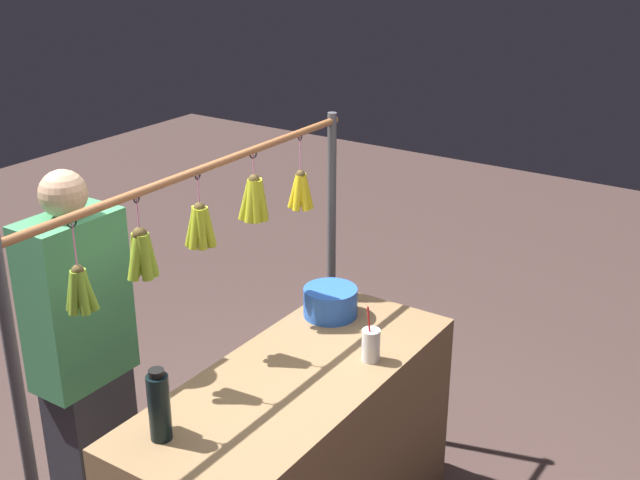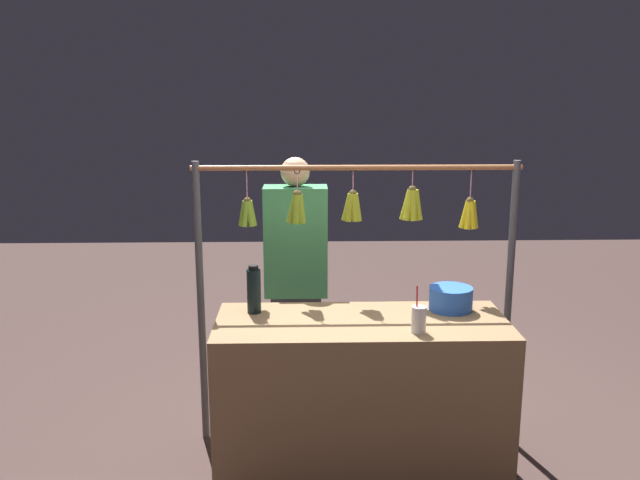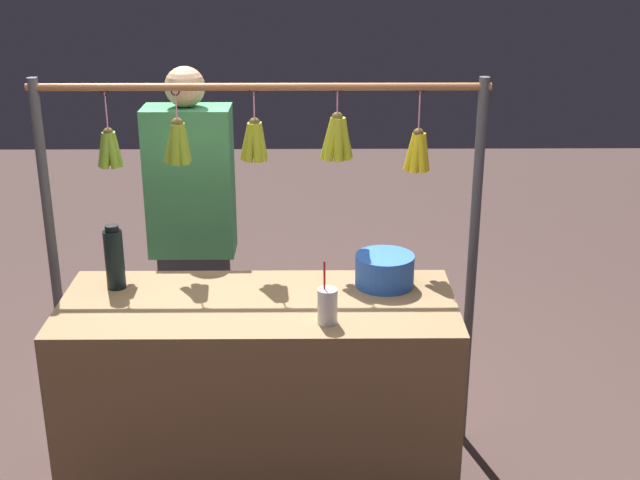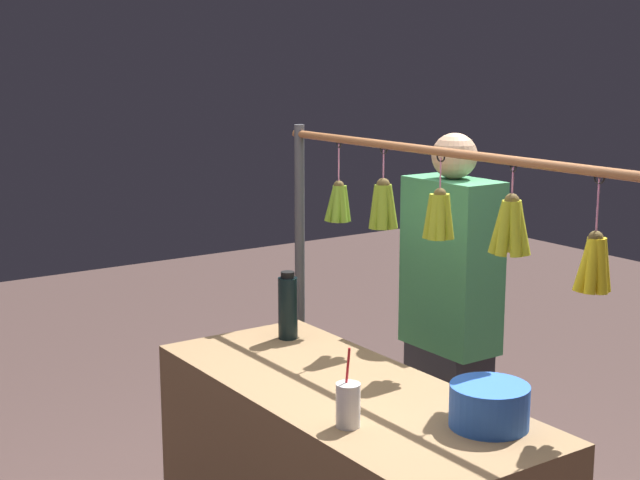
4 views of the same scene
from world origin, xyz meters
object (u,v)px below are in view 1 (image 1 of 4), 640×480
object	(u,v)px
drink_cup	(371,345)
vendor_person	(85,371)
blue_bucket	(330,302)
water_bottle	(159,406)

from	to	relation	value
drink_cup	vendor_person	bearing A→B (deg)	-57.39
drink_cup	vendor_person	size ratio (longest dim) A/B	0.14
blue_bucket	drink_cup	distance (m)	0.43
water_bottle	vendor_person	distance (m)	0.73
drink_cup	blue_bucket	bearing A→B (deg)	-124.44
water_bottle	blue_bucket	bearing A→B (deg)	-179.07
water_bottle	blue_bucket	world-z (taller)	water_bottle
vendor_person	blue_bucket	bearing A→B (deg)	143.90
water_bottle	vendor_person	size ratio (longest dim) A/B	0.16
water_bottle	drink_cup	world-z (taller)	water_bottle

